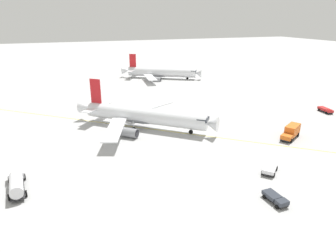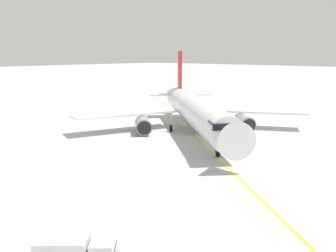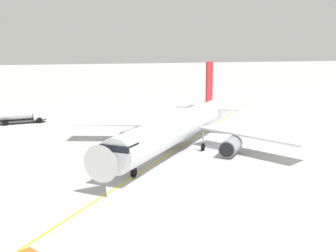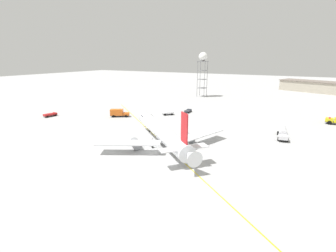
# 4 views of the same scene
# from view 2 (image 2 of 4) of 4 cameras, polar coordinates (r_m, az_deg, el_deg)

# --- Properties ---
(ground_plane) EXTENTS (600.00, 600.00, 0.00)m
(ground_plane) POSITION_cam_2_polar(r_m,az_deg,el_deg) (59.93, 7.42, -0.20)
(ground_plane) COLOR #B2B2B2
(airliner_main) EXTENTS (29.35, 32.22, 12.07)m
(airliner_main) POSITION_cam_2_polar(r_m,az_deg,el_deg) (55.00, 4.17, 2.20)
(airliner_main) COLOR white
(airliner_main) RESTS_ON ground_plane
(pushback_tug_truck) EXTENTS (4.55, 4.73, 1.30)m
(pushback_tug_truck) POSITION_cam_2_polar(r_m,az_deg,el_deg) (23.13, -14.14, -17.19)
(pushback_tug_truck) COLOR #232326
(pushback_tug_truck) RESTS_ON ground_plane
(taxiway_centreline) EXTENTS (80.23, 95.46, 0.01)m
(taxiway_centreline) POSITION_cam_2_polar(r_m,az_deg,el_deg) (55.41, 3.74, -1.05)
(taxiway_centreline) COLOR yellow
(taxiway_centreline) RESTS_ON ground_plane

